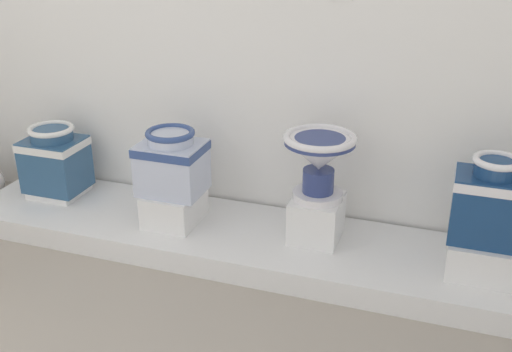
# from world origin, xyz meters

# --- Properties ---
(display_platform) EXTENTS (3.65, 0.75, 0.14)m
(display_platform) POSITION_xyz_m (2.19, 2.56, 0.07)
(display_platform) COLOR white
(display_platform) RESTS_ON ground_plane
(plinth_block_tall_cobalt) EXTENTS (0.33, 0.31, 0.04)m
(plinth_block_tall_cobalt) POSITION_xyz_m (0.81, 2.65, 0.16)
(plinth_block_tall_cobalt) COLOR white
(plinth_block_tall_cobalt) RESTS_ON display_platform
(antique_toilet_tall_cobalt) EXTENTS (0.38, 0.33, 0.45)m
(antique_toilet_tall_cobalt) POSITION_xyz_m (0.81, 2.65, 0.41)
(antique_toilet_tall_cobalt) COLOR #2D547C
(antique_toilet_tall_cobalt) RESTS_ON plinth_block_tall_cobalt
(plinth_block_central_ornate) EXTENTS (0.30, 0.37, 0.21)m
(plinth_block_central_ornate) POSITION_xyz_m (1.74, 2.54, 0.24)
(plinth_block_central_ornate) COLOR white
(plinth_block_central_ornate) RESTS_ON display_platform
(antique_toilet_central_ornate) EXTENTS (0.39, 0.32, 0.40)m
(antique_toilet_central_ornate) POSITION_xyz_m (1.74, 2.54, 0.55)
(antique_toilet_central_ornate) COLOR silver
(antique_toilet_central_ornate) RESTS_ON plinth_block_central_ornate
(plinth_block_slender_white) EXTENTS (0.28, 0.32, 0.26)m
(plinth_block_slender_white) POSITION_xyz_m (2.62, 2.62, 0.27)
(plinth_block_slender_white) COLOR white
(plinth_block_slender_white) RESTS_ON display_platform
(antique_toilet_slender_white) EXTENTS (0.42, 0.42, 0.39)m
(antique_toilet_slender_white) POSITION_xyz_m (2.62, 2.62, 0.67)
(antique_toilet_slender_white) COLOR white
(antique_toilet_slender_white) RESTS_ON plinth_block_slender_white
(plinth_block_leftmost) EXTENTS (0.35, 0.35, 0.20)m
(plinth_block_leftmost) POSITION_xyz_m (3.55, 2.55, 0.24)
(plinth_block_leftmost) COLOR white
(plinth_block_leftmost) RESTS_ON display_platform
(antique_toilet_leftmost) EXTENTS (0.38, 0.28, 0.47)m
(antique_toilet_leftmost) POSITION_xyz_m (3.55, 2.55, 0.57)
(antique_toilet_leftmost) COLOR navy
(antique_toilet_leftmost) RESTS_ON plinth_block_leftmost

